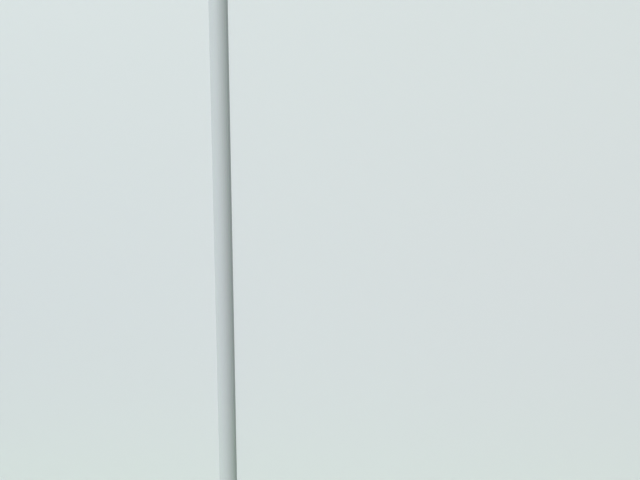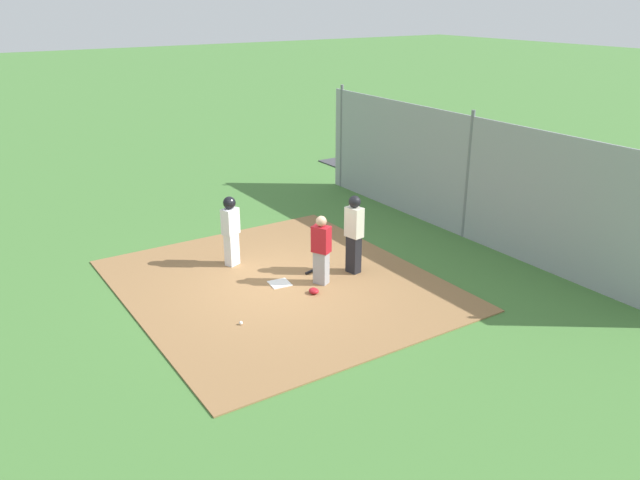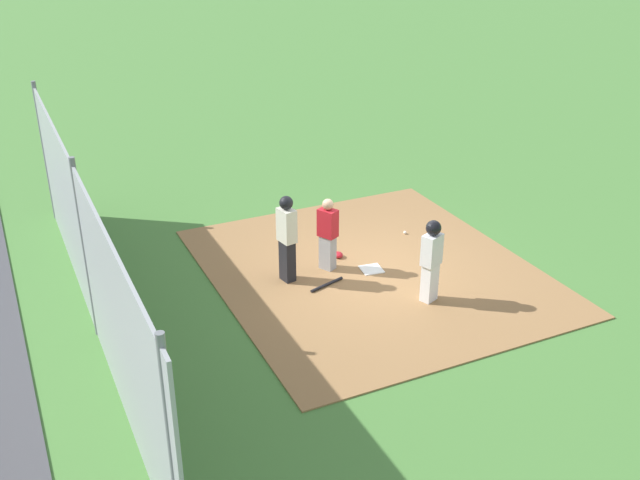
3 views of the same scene
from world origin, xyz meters
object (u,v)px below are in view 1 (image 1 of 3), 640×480
Objects in this scene: umpire at (269,254)px; baseball_bat at (333,332)px; home_plate at (321,306)px; baseball at (242,273)px; catcher_mask at (247,308)px; runner at (453,223)px; catcher at (272,252)px.

umpire is 2.21× the size of baseball_bat.
umpire is (-0.35, -1.75, 0.97)m from home_plate.
baseball reaches higher than home_plate.
umpire reaches higher than catcher_mask.
runner is 7.01× the size of catcher_mask.
baseball is (-0.40, 1.93, -0.02)m from catcher_mask.
runner reaches higher than baseball_bat.
runner is (1.56, 0.40, 0.96)m from home_plate.
runner reaches higher than catcher_mask.
baseball reaches higher than baseball_bat.
catcher_mask is at bearing -78.34° from baseball.
runner is (2.02, 1.20, 0.15)m from catcher.
catcher is 6.55× the size of catcher_mask.
umpire is 3.55m from baseball.
runner reaches higher than baseball.
baseball is at bearing -9.36° from catcher.
umpire is at bearing 159.11° from catcher.
home_plate is 5.95× the size of baseball.
home_plate is 0.26× the size of runner.
baseball_bat is 1.30m from catcher_mask.
catcher is at bearing -119.87° from home_plate.
home_plate is at bearing -7.91° from runner.
catcher_mask is at bearing -155.36° from home_plate.
catcher is at bearing -49.79° from catcher_mask.
catcher_mask is at bearing -4.19° from runner.
catcher is 0.93× the size of runner.
baseball is (-1.44, 2.70, 0.01)m from baseball_bat.
home_plate is at bearing 24.64° from catcher_mask.
baseball is at bearing 101.66° from catcher_mask.
home_plate is 1.22m from catcher.
runner is 3.15m from baseball.
baseball_bat is (0.68, -0.35, -0.78)m from catcher.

